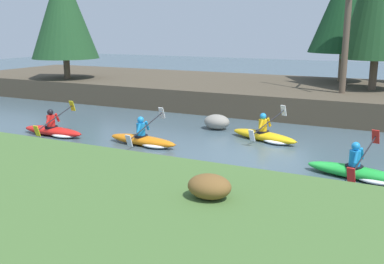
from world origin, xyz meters
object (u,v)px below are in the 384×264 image
object	(u,v)px
boulder_midstream	(217,122)
kayaker_far_back	(55,131)
kayaker_middle	(266,136)
kayaker_lead	(360,172)
kayaker_trailing	(145,140)

from	to	relation	value
boulder_midstream	kayaker_far_back	bearing A→B (deg)	-142.88
boulder_midstream	kayaker_middle	bearing A→B (deg)	-23.18
kayaker_lead	kayaker_far_back	xyz separation A→B (m)	(-10.87, 0.14, 0.00)
kayaker_lead	kayaker_trailing	distance (m)	7.07
kayaker_trailing	kayaker_far_back	world-z (taller)	same
kayaker_middle	kayaker_trailing	world-z (taller)	same
boulder_midstream	kayaker_trailing	bearing A→B (deg)	-108.72
kayaker_far_back	boulder_midstream	xyz separation A→B (m)	(4.99, 3.77, 0.10)
kayaker_lead	kayaker_far_back	size ratio (longest dim) A/B	1.01
kayaker_lead	kayaker_far_back	distance (m)	10.87
kayaker_far_back	boulder_midstream	bearing A→B (deg)	37.18
kayaker_lead	kayaker_trailing	xyz separation A→B (m)	(-7.06, 0.43, 0.00)
kayaker_lead	kayaker_far_back	bearing A→B (deg)	-169.73
kayaker_trailing	kayaker_far_back	xyz separation A→B (m)	(-3.81, -0.29, 0.00)
kayaker_trailing	kayaker_middle	bearing A→B (deg)	38.86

